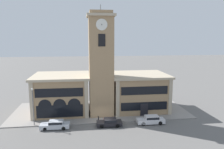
{
  "coord_description": "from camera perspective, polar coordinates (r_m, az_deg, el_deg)",
  "views": [
    {
      "loc": [
        -3.31,
        -36.62,
        14.85
      ],
      "look_at": [
        1.83,
        2.51,
        8.33
      ],
      "focal_mm": 35.0,
      "sensor_mm": 36.0,
      "label": 1
    }
  ],
  "objects": [
    {
      "name": "ground_plane",
      "position": [
        39.66,
        -2.2,
        -12.62
      ],
      "size": [
        300.0,
        300.0,
        0.0
      ],
      "primitive_type": "plane",
      "color": "#605E5B"
    },
    {
      "name": "fire_hydrant",
      "position": [
        39.77,
        -2.04,
        -11.68
      ],
      "size": [
        0.22,
        0.22,
        0.87
      ],
      "color": "red",
      "rests_on": "sidewalk_kerb"
    },
    {
      "name": "sidewalk_kerb",
      "position": [
        46.22,
        -3.02,
        -9.28
      ],
      "size": [
        35.17,
        14.09,
        0.15
      ],
      "color": "gray",
      "rests_on": "ground_plane"
    },
    {
      "name": "street_lamp",
      "position": [
        39.42,
        -19.97,
        -6.67
      ],
      "size": [
        0.36,
        0.36,
        6.49
      ],
      "color": "#4C4C51",
      "rests_on": "sidewalk_kerb"
    },
    {
      "name": "town_hall_right_wing",
      "position": [
        46.67,
        6.87,
        -4.38
      ],
      "size": [
        11.73,
        10.28,
        7.56
      ],
      "color": "#9E7F5B",
      "rests_on": "ground_plane"
    },
    {
      "name": "parked_car_near",
      "position": [
        38.36,
        -14.6,
        -12.54
      ],
      "size": [
        4.81,
        1.83,
        1.4
      ],
      "rotation": [
        0.0,
        0.0,
        3.12
      ],
      "color": "#B2B7C1",
      "rests_on": "ground_plane"
    },
    {
      "name": "bollard",
      "position": [
        39.8,
        -3.57,
        -11.52
      ],
      "size": [
        0.18,
        0.18,
        1.06
      ],
      "color": "black",
      "rests_on": "sidewalk_kerb"
    },
    {
      "name": "town_hall_left_wing",
      "position": [
        45.46,
        -12.93,
        -4.84
      ],
      "size": [
        11.13,
        10.28,
        7.7
      ],
      "color": "#9E7F5B",
      "rests_on": "ground_plane"
    },
    {
      "name": "clock_tower",
      "position": [
        41.81,
        -2.89,
        2.65
      ],
      "size": [
        5.21,
        5.21,
        21.04
      ],
      "color": "#9E7F5B",
      "rests_on": "ground_plane"
    },
    {
      "name": "parked_car_mid",
      "position": [
        38.3,
        -0.63,
        -12.32
      ],
      "size": [
        4.35,
        1.95,
        1.31
      ],
      "rotation": [
        0.0,
        0.0,
        3.12
      ],
      "color": "black",
      "rests_on": "ground_plane"
    },
    {
      "name": "parked_car_far",
      "position": [
        39.76,
        10.15,
        -11.53
      ],
      "size": [
        4.9,
        1.8,
        1.46
      ],
      "rotation": [
        0.0,
        0.0,
        3.12
      ],
      "color": "silver",
      "rests_on": "ground_plane"
    }
  ]
}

